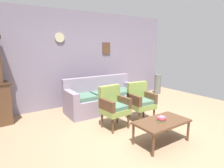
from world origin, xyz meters
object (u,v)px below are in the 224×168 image
object	(u,v)px
coffee_table	(162,123)
book_stack_on_table	(161,119)
armchair_near_cabinet	(114,105)
floor_vase_by_wall	(158,84)
floral_couch	(102,99)
armchair_row_middle	(141,100)

from	to	relation	value
coffee_table	book_stack_on_table	distance (m)	0.10
armchair_near_cabinet	book_stack_on_table	distance (m)	1.10
coffee_table	armchair_near_cabinet	bearing A→B (deg)	106.56
book_stack_on_table	floor_vase_by_wall	size ratio (longest dim) A/B	0.21
floral_couch	coffee_table	world-z (taller)	floral_couch
armchair_row_middle	book_stack_on_table	bearing A→B (deg)	-113.95
coffee_table	book_stack_on_table	size ratio (longest dim) A/B	6.81
armchair_near_cabinet	armchair_row_middle	size ratio (longest dim) A/B	1.00
floral_couch	armchair_row_middle	size ratio (longest dim) A/B	2.26
coffee_table	book_stack_on_table	xyz separation A→B (m)	(-0.03, -0.02, 0.09)
armchair_near_cabinet	floral_couch	bearing A→B (deg)	69.99
armchair_row_middle	coffee_table	size ratio (longest dim) A/B	0.90
armchair_row_middle	coffee_table	distance (m)	1.10
armchair_near_cabinet	floor_vase_by_wall	size ratio (longest dim) A/B	1.28
coffee_table	floor_vase_by_wall	distance (m)	3.78
book_stack_on_table	floor_vase_by_wall	bearing A→B (deg)	43.20
floral_couch	armchair_row_middle	xyz separation A→B (m)	(0.34, -1.14, 0.17)
book_stack_on_table	floor_vase_by_wall	world-z (taller)	floor_vase_by_wall
floral_couch	book_stack_on_table	xyz separation A→B (m)	(-0.12, -2.16, 0.14)
floral_couch	armchair_near_cabinet	size ratio (longest dim) A/B	2.26
armchair_near_cabinet	book_stack_on_table	bearing A→B (deg)	-75.21
coffee_table	floor_vase_by_wall	bearing A→B (deg)	43.35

